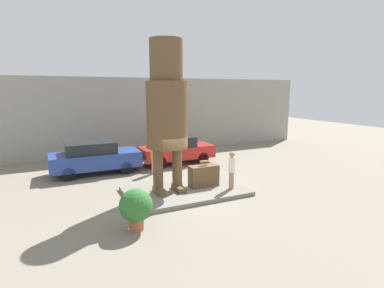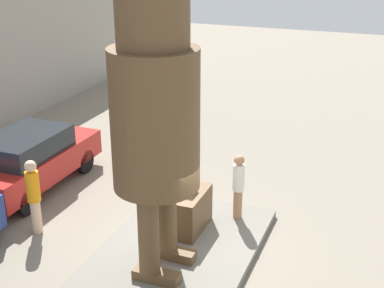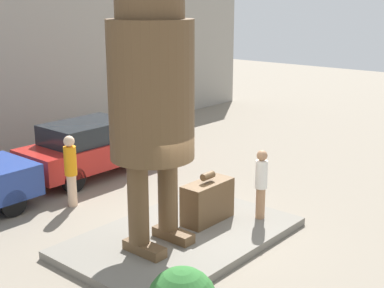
# 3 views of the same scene
# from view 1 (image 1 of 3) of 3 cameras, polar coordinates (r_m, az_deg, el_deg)

# --- Properties ---
(ground_plane) EXTENTS (60.00, 60.00, 0.00)m
(ground_plane) POSITION_cam_1_polar(r_m,az_deg,el_deg) (13.06, -1.33, -9.26)
(ground_plane) COLOR gray
(pedestal) EXTENTS (4.99, 3.22, 0.18)m
(pedestal) POSITION_cam_1_polar(r_m,az_deg,el_deg) (13.03, -1.33, -8.89)
(pedestal) COLOR slate
(pedestal) RESTS_ON ground_plane
(building_backdrop) EXTENTS (28.00, 0.60, 5.19)m
(building_backdrop) POSITION_cam_1_polar(r_m,az_deg,el_deg) (21.16, -11.66, 5.26)
(building_backdrop) COLOR gray
(building_backdrop) RESTS_ON ground_plane
(statue_figure) EXTENTS (1.66, 1.66, 6.14)m
(statue_figure) POSITION_cam_1_polar(r_m,az_deg,el_deg) (12.11, -4.82, 7.40)
(statue_figure) COLOR brown
(statue_figure) RESTS_ON pedestal
(giant_suitcase) EXTENTS (1.29, 0.55, 1.16)m
(giant_suitcase) POSITION_cam_1_polar(r_m,az_deg,el_deg) (13.24, 2.24, -6.03)
(giant_suitcase) COLOR brown
(giant_suitcase) RESTS_ON pedestal
(tourist) EXTENTS (0.28, 0.28, 1.62)m
(tourist) POSITION_cam_1_polar(r_m,az_deg,el_deg) (12.89, 7.57, -4.65)
(tourist) COLOR #A87A56
(tourist) RESTS_ON pedestal
(parked_car_blue) EXTENTS (4.52, 1.88, 1.70)m
(parked_car_blue) POSITION_cam_1_polar(r_m,az_deg,el_deg) (16.57, -18.08, -2.34)
(parked_car_blue) COLOR #284293
(parked_car_blue) RESTS_ON ground_plane
(parked_car_red) EXTENTS (4.33, 1.77, 1.63)m
(parked_car_red) POSITION_cam_1_polar(r_m,az_deg,el_deg) (17.91, -3.07, -1.01)
(parked_car_red) COLOR #B2231E
(parked_car_red) RESTS_ON ground_plane
(planter_pot) EXTENTS (1.05, 1.05, 1.34)m
(planter_pot) POSITION_cam_1_polar(r_m,az_deg,el_deg) (9.70, -10.63, -11.62)
(planter_pot) COLOR #AD5638
(planter_pot) RESTS_ON ground_plane
(worker_hivis) EXTENTS (0.31, 0.31, 1.83)m
(worker_hivis) POSITION_cam_1_polar(r_m,az_deg,el_deg) (15.80, -7.33, -2.10)
(worker_hivis) COLOR beige
(worker_hivis) RESTS_ON ground_plane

